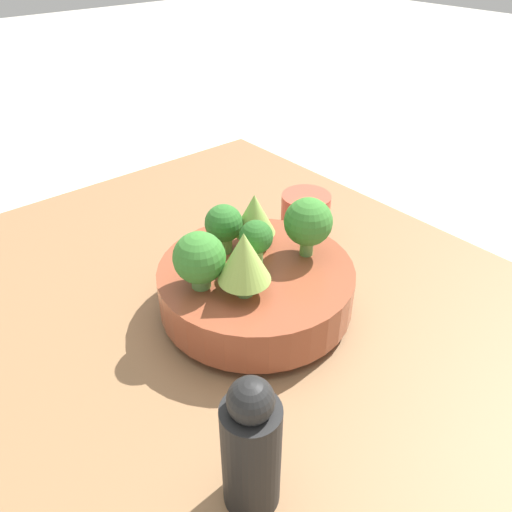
% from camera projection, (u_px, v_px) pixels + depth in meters
% --- Properties ---
extents(ground_plane, '(6.00, 6.00, 0.00)m').
position_uv_depth(ground_plane, '(261.00, 345.00, 0.71)').
color(ground_plane, beige).
extents(table, '(1.13, 0.83, 0.03)m').
position_uv_depth(table, '(262.00, 336.00, 0.70)').
color(table, olive).
rests_on(table, ground_plane).
extents(bowl, '(0.27, 0.27, 0.07)m').
position_uv_depth(bowl, '(256.00, 287.00, 0.70)').
color(bowl, brown).
rests_on(bowl, table).
extents(romanesco_piece_near, '(0.06, 0.06, 0.08)m').
position_uv_depth(romanesco_piece_near, '(254.00, 215.00, 0.70)').
color(romanesco_piece_near, '#7AB256').
rests_on(romanesco_piece_near, bowl).
extents(broccoli_floret_front, '(0.07, 0.07, 0.09)m').
position_uv_depth(broccoli_floret_front, '(308.00, 223.00, 0.68)').
color(broccoli_floret_front, '#609347').
rests_on(broccoli_floret_front, bowl).
extents(broccoli_floret_right, '(0.05, 0.05, 0.07)m').
position_uv_depth(broccoli_floret_right, '(224.00, 225.00, 0.69)').
color(broccoli_floret_right, '#609347').
rests_on(broccoli_floret_right, bowl).
extents(broccoli_floret_back, '(0.07, 0.07, 0.08)m').
position_uv_depth(broccoli_floret_back, '(199.00, 259.00, 0.62)').
color(broccoli_floret_back, '#609347').
rests_on(broccoli_floret_back, bowl).
extents(romanesco_piece_far, '(0.07, 0.07, 0.09)m').
position_uv_depth(romanesco_piece_far, '(244.00, 258.00, 0.60)').
color(romanesco_piece_far, '#609347').
rests_on(romanesco_piece_far, bowl).
extents(broccoli_floret_center, '(0.05, 0.05, 0.07)m').
position_uv_depth(broccoli_floret_center, '(256.00, 239.00, 0.65)').
color(broccoli_floret_center, '#7AB256').
rests_on(broccoli_floret_center, bowl).
extents(cup, '(0.08, 0.08, 0.08)m').
position_uv_depth(cup, '(305.00, 216.00, 0.86)').
color(cup, '#C64C38').
rests_on(cup, table).
extents(pepper_mill, '(0.06, 0.06, 0.16)m').
position_uv_depth(pepper_mill, '(251.00, 448.00, 0.45)').
color(pepper_mill, black).
rests_on(pepper_mill, table).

